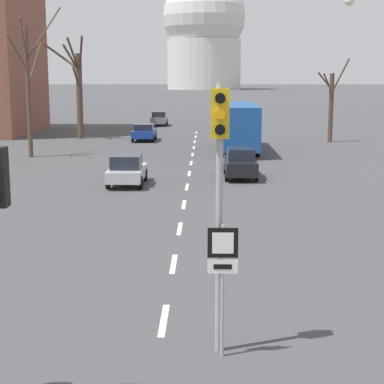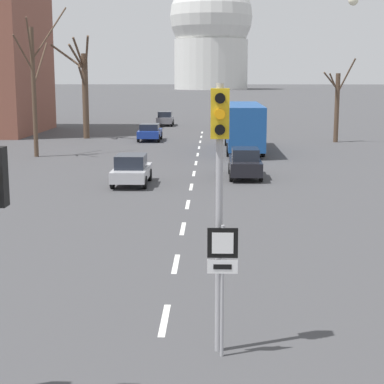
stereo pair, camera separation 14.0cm
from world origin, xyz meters
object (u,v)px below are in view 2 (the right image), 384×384
Objects in this scene: sedan_near_left at (232,122)px; sedan_far_right at (245,163)px; sedan_far_left at (150,132)px; sedan_distant_centre at (165,119)px; sedan_near_right at (131,170)px; city_bus at (244,124)px; sedan_mid_centre at (238,119)px; route_sign_post at (222,268)px; traffic_signal_centre_tall at (219,169)px.

sedan_near_left is 1.05× the size of sedan_far_right.
sedan_far_left is 0.99× the size of sedan_distant_centre.
sedan_near_right is 0.37× the size of city_bus.
sedan_far_right reaches higher than sedan_distant_centre.
sedan_near_left is at bearing 56.08° from sedan_far_left.
sedan_far_right is (5.97, 2.49, 0.03)m from sedan_near_right.
sedan_far_right reaches higher than sedan_far_left.
city_bus is (0.50, 12.63, 1.22)m from sedan_far_right.
sedan_mid_centre is (0.80, 5.42, -0.05)m from sedan_near_left.
route_sign_post reaches higher than sedan_near_right.
route_sign_post is 35.64m from city_bus.
sedan_far_left is 17.02m from sedan_distant_centre.
sedan_mid_centre is at bearing 81.59° from sedan_near_left.
sedan_near_right is (-6.18, -33.66, -0.06)m from sedan_near_left.
city_bus reaches higher than sedan_distant_centre.
sedan_far_left is 0.96× the size of sedan_far_right.
traffic_signal_centre_tall is 22.93m from sedan_far_right.
sedan_near_right is 16.50m from city_bus.
sedan_distant_centre is (-8.19, 0.53, -0.00)m from sedan_mid_centre.
sedan_mid_centre is at bearing 88.80° from city_bus.
city_bus reaches higher than sedan_far_left.
sedan_far_left is at bearing 136.00° from city_bus.
traffic_signal_centre_tall is 0.50× the size of city_bus.
sedan_far_left is at bearing 97.46° from traffic_signal_centre_tall.
sedan_far_left is at bearing -116.56° from sedan_mid_centre.
sedan_far_right is 12.70m from city_bus.
traffic_signal_centre_tall is 59.40m from sedan_mid_centre.
sedan_far_right is at bearing -70.20° from sedan_far_left.
route_sign_post is 60.35m from sedan_distant_centre.
sedan_far_left is 21.37m from sedan_far_right.
city_bus is at bearing 66.81° from sedan_near_right.
sedan_far_right reaches higher than sedan_near_right.
sedan_near_left reaches higher than sedan_near_right.
sedan_near_left is (1.84, 53.85, -2.92)m from traffic_signal_centre_tall.
traffic_signal_centre_tall reaches higher than sedan_far_left.
sedan_near_left is 1.09× the size of sedan_mid_centre.
route_sign_post is 23.03m from sedan_far_right.
route_sign_post is 0.66× the size of sedan_distant_centre.
sedan_mid_centre is at bearing 63.44° from sedan_far_left.
sedan_far_right is 37.81m from sedan_distant_centre.
sedan_near_left is 0.41× the size of city_bus.
sedan_far_right is at bearing -79.05° from sedan_distant_centre.
sedan_far_left is (-8.24, -16.48, -0.03)m from sedan_mid_centre.
route_sign_post reaches higher than sedan_distant_centre.
traffic_signal_centre_tall reaches higher than sedan_near_right.
route_sign_post reaches higher than sedan_mid_centre.
sedan_near_right is at bearing -86.80° from sedan_far_left.
city_bus reaches higher than sedan_far_right.
sedan_near_right is (-4.34, 20.19, -2.98)m from traffic_signal_centre_tall.
sedan_near_left is 34.22m from sedan_near_right.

